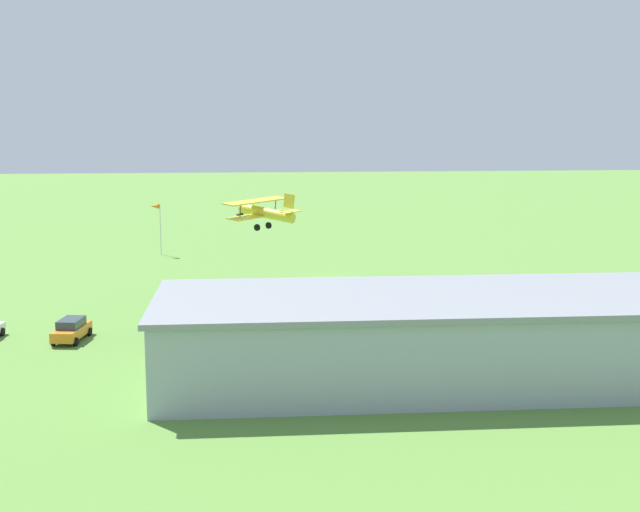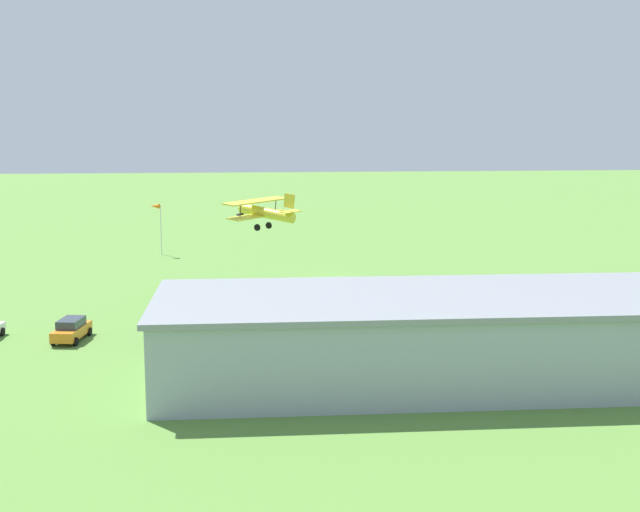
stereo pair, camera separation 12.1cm
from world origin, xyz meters
The scene contains 11 objects.
ground_plane centered at (0.00, 0.00, 0.00)m, with size 400.00×400.00×0.00m, color #568438.
hangar centered at (-3.33, 34.95, 2.78)m, with size 38.26×14.25×5.54m.
biplane centered at (7.58, 7.52, 8.13)m, with size 7.46×8.29×3.60m.
car_blue centered at (15.47, 22.72, 0.88)m, with size 1.91×4.27×1.72m.
car_orange centered at (22.89, 22.66, 0.87)m, with size 2.53×4.72×1.69m.
person_watching_takeoff centered at (-22.04, 18.86, 0.87)m, with size 0.51×0.51×1.74m.
person_crossing_taxiway centered at (13.53, 20.18, 0.80)m, with size 0.53×0.53×1.62m.
person_walking_on_apron centered at (-17.94, 21.00, 0.88)m, with size 0.54×0.54×1.76m.
person_beside_truck centered at (10.76, 19.30, 0.78)m, with size 0.54×0.54×1.58m.
person_at_fence_line centered at (7.20, 16.81, 0.88)m, with size 0.40×0.40×1.76m.
windsock centered at (20.09, -19.34, 5.68)m, with size 1.47×1.16×6.47m.
Camera 1 is at (10.69, 86.02, 16.30)m, focal length 46.84 mm.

